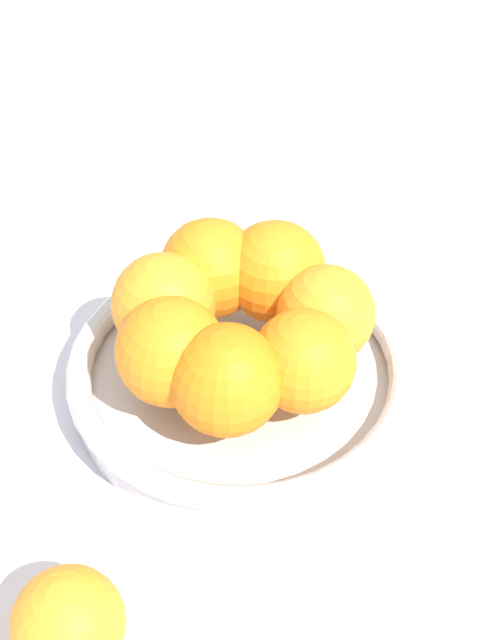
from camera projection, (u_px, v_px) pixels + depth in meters
name	position (u px, v px, depth m)	size (l,w,h in m)	color
ground_plane	(240.00, 393.00, 0.69)	(4.00, 4.00, 0.00)	silver
fruit_bowl	(240.00, 375.00, 0.68)	(0.26, 0.26, 0.04)	silver
orange_pile	(235.00, 319.00, 0.64)	(0.19, 0.19, 0.08)	orange
stray_orange	(69.00, 623.00, 0.51)	(0.07, 0.07, 0.07)	orange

